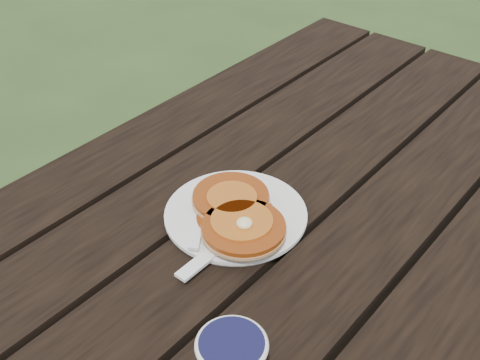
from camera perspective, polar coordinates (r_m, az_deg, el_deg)
The scene contains 4 objects.
plate at distance 0.93m, azimuth -0.40°, elevation -3.36°, with size 0.21×0.21×0.01m, color white.
pancake_stack at distance 0.90m, azimuth -0.27°, elevation -3.31°, with size 0.18×0.16×0.04m.
knife at distance 0.87m, azimuth -1.60°, elevation -6.04°, with size 0.02×0.18×0.01m, color white.
fork at distance 0.90m, azimuth -3.94°, elevation -4.15°, with size 0.03×0.16×0.01m, color white, non-canonical shape.
Camera 1 is at (0.43, -0.41, 1.36)m, focal length 45.00 mm.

